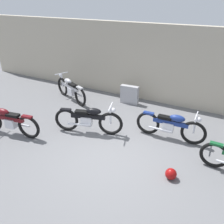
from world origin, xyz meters
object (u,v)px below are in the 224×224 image
at_px(motorcycle_black, 89,119).
at_px(motorcycle_maroon, 9,121).
at_px(stone_marker, 129,95).
at_px(motorcycle_silver, 71,89).
at_px(helmet, 171,174).
at_px(motorcycle_blue, 171,126).

xyz_separation_m(motorcycle_black, motorcycle_maroon, (-2.04, -1.19, -0.01)).
relative_size(stone_marker, motorcycle_silver, 0.36).
xyz_separation_m(helmet, motorcycle_blue, (-0.51, 1.64, 0.31)).
bearing_deg(motorcycle_black, motorcycle_silver, 120.48).
bearing_deg(motorcycle_blue, stone_marker, 137.56).
bearing_deg(motorcycle_silver, motorcycle_blue, -169.34).
bearing_deg(helmet, stone_marker, 127.39).
relative_size(stone_marker, helmet, 2.68).
bearing_deg(motorcycle_black, stone_marker, 68.17).
bearing_deg(motorcycle_black, helmet, -34.77).
distance_m(stone_marker, motorcycle_black, 2.58).
bearing_deg(motorcycle_blue, motorcycle_silver, 164.98).
distance_m(helmet, motorcycle_silver, 5.45).
height_order(stone_marker, motorcycle_black, motorcycle_black).
height_order(motorcycle_black, motorcycle_maroon, motorcycle_black).
bearing_deg(stone_marker, motorcycle_maroon, -120.32).
height_order(stone_marker, motorcycle_blue, motorcycle_blue).
bearing_deg(motorcycle_silver, helmet, 174.71).
distance_m(helmet, motorcycle_black, 2.90).
bearing_deg(motorcycle_silver, motorcycle_maroon, 112.78).
bearing_deg(motorcycle_maroon, motorcycle_blue, -164.22).
bearing_deg(stone_marker, motorcycle_blue, -39.98).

